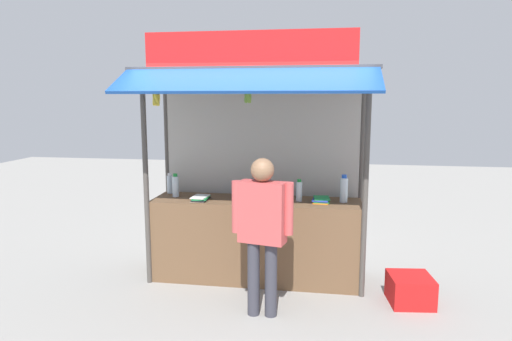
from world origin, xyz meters
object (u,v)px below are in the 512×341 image
at_px(magazine_stack_back_left, 242,196).
at_px(banana_bunch_inner_left, 248,97).
at_px(water_bottle_far_left, 299,191).
at_px(water_bottle_left, 176,186).
at_px(magazine_stack_rear_center, 201,198).
at_px(water_bottle_front_right, 170,184).
at_px(magazine_stack_mid_left, 259,203).
at_px(vendor_person, 262,223).
at_px(water_bottle_front_left, 344,189).
at_px(plastic_crate, 410,290).
at_px(water_bottle_back_right, 265,189).
at_px(magazine_stack_right, 321,200).
at_px(banana_bunch_rightmost, 156,99).

distance_m(magazine_stack_back_left, banana_bunch_inner_left, 1.22).
bearing_deg(magazine_stack_back_left, water_bottle_far_left, 2.33).
distance_m(water_bottle_left, magazine_stack_rear_center, 0.40).
height_order(water_bottle_front_right, water_bottle_left, water_bottle_left).
distance_m(magazine_stack_mid_left, vendor_person, 0.68).
relative_size(magazine_stack_rear_center, vendor_person, 0.18).
relative_size(water_bottle_front_left, water_bottle_far_left, 1.24).
relative_size(water_bottle_front_right, plastic_crate, 0.59).
bearing_deg(water_bottle_front_right, water_bottle_back_right, -8.29).
relative_size(magazine_stack_right, vendor_person, 0.16).
distance_m(water_bottle_back_right, magazine_stack_mid_left, 0.31).
bearing_deg(water_bottle_front_left, water_bottle_front_right, 175.58).
bearing_deg(magazine_stack_rear_center, vendor_person, -43.45).
distance_m(water_bottle_front_right, magazine_stack_rear_center, 0.60).
xyz_separation_m(water_bottle_front_right, vendor_person, (1.33, -1.13, -0.13)).
relative_size(water_bottle_front_left, magazine_stack_mid_left, 1.22).
bearing_deg(magazine_stack_right, water_bottle_left, 178.84).
height_order(magazine_stack_mid_left, banana_bunch_rightmost, banana_bunch_rightmost).
relative_size(magazine_stack_rear_center, banana_bunch_rightmost, 0.99).
xyz_separation_m(water_bottle_front_right, magazine_stack_rear_center, (0.49, -0.33, -0.09)).
bearing_deg(plastic_crate, magazine_stack_right, 156.84).
distance_m(water_bottle_left, banana_bunch_rightmost, 1.13).
relative_size(water_bottle_front_right, vendor_person, 0.16).
bearing_deg(magazine_stack_rear_center, plastic_crate, -7.22).
bearing_deg(banana_bunch_rightmost, plastic_crate, 0.05).
xyz_separation_m(magazine_stack_right, banana_bunch_inner_left, (-0.77, -0.41, 1.16)).
relative_size(water_bottle_far_left, plastic_crate, 0.60).
bearing_deg(vendor_person, water_bottle_left, 153.83).
distance_m(water_bottle_front_right, vendor_person, 1.75).
xyz_separation_m(magazine_stack_back_left, plastic_crate, (1.87, -0.41, -0.86)).
bearing_deg(banana_bunch_inner_left, magazine_stack_right, 27.95).
xyz_separation_m(water_bottle_front_right, water_bottle_far_left, (1.63, -0.19, 0.00)).
bearing_deg(banana_bunch_inner_left, water_bottle_back_right, 74.73).
distance_m(water_bottle_back_right, water_bottle_left, 1.09).
height_order(water_bottle_back_right, magazine_stack_mid_left, water_bottle_back_right).
bearing_deg(magazine_stack_mid_left, magazine_stack_right, 20.02).
height_order(banana_bunch_inner_left, plastic_crate, banana_bunch_inner_left).
relative_size(water_bottle_front_left, water_bottle_left, 1.13).
height_order(water_bottle_left, plastic_crate, water_bottle_left).
xyz_separation_m(banana_bunch_inner_left, vendor_person, (0.23, -0.50, -1.20)).
height_order(magazine_stack_mid_left, plastic_crate, magazine_stack_mid_left).
bearing_deg(water_bottle_back_right, plastic_crate, -15.54).
bearing_deg(water_bottle_back_right, banana_bunch_rightmost, -158.24).
relative_size(magazine_stack_mid_left, banana_bunch_inner_left, 1.06).
distance_m(water_bottle_front_left, magazine_stack_back_left, 1.18).
relative_size(water_bottle_back_right, magazine_stack_right, 1.13).
distance_m(magazine_stack_mid_left, magazine_stack_right, 0.72).
height_order(water_bottle_left, magazine_stack_back_left, water_bottle_left).
relative_size(magazine_stack_rear_center, banana_bunch_inner_left, 1.12).
height_order(water_bottle_front_right, magazine_stack_back_left, water_bottle_front_right).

